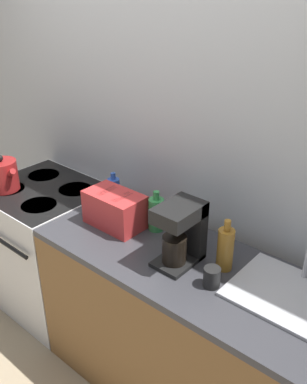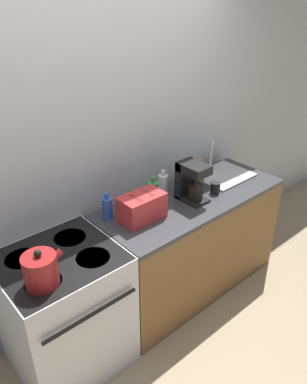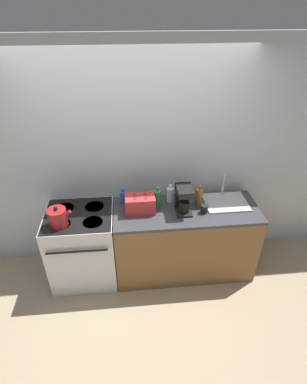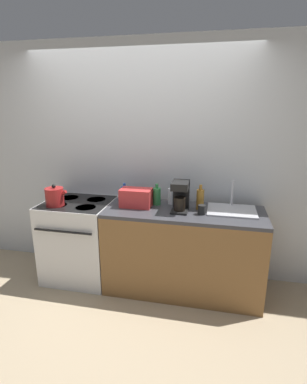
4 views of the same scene
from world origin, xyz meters
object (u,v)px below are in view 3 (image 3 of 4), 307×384
Objects in this scene: bottle_blue at (123,197)px; cup_black at (204,209)px; bottle_amber at (199,197)px; coffee_maker at (184,198)px; bottle_green at (157,197)px; stove at (83,245)px; bottle_clear at (170,194)px; toaster at (140,204)px; kettle at (58,217)px.

cup_black is at bearing -16.57° from bottle_blue.
bottle_amber is 2.76× the size of cup_black.
coffee_maker reaches higher than bottle_green.
bottle_clear reaches higher than stove.
toaster is at bearing -43.06° from bottle_blue.
toaster is at bearing 10.35° from kettle.
toaster is 1.42× the size of bottle_green.
stove is 2.81× the size of toaster.
bottle_clear is at bearing 14.94° from kettle.
bottle_green reaches higher than stove.
bottle_clear reaches higher than cup_black.
toaster is 1.25× the size of bottle_amber.
kettle is 1.51m from bottle_amber.
coffee_maker is 1.19× the size of bottle_amber.
bottle_green is at bearing 7.14° from stove.
bottle_blue reaches higher than cup_black.
bottle_blue is 0.53m from bottle_clear.
cup_black is at bearing -37.22° from bottle_clear.
coffee_maker is 0.21m from bottle_amber.
cup_black is (0.33, -0.25, -0.04)m from bottle_clear.
bottle_amber is (1.33, 0.06, 0.54)m from stove.
bottle_amber reaches higher than kettle.
coffee_maker is at bearing 5.80° from kettle.
stove is at bearing -179.99° from toaster.
stove is 1.43m from bottle_amber.
cup_black is at bearing -7.45° from toaster.
stove is 3.76× the size of kettle.
bottle_green is at bearing -159.97° from bottle_clear.
toaster is at bearing 0.01° from stove.
bottle_amber is (1.50, 0.21, 0.01)m from kettle.
kettle is 1.21× the size of bottle_blue.
bottle_blue is 0.90m from cup_black.
bottle_green is 0.16m from bottle_clear.
kettle is 0.74m from bottle_blue.
bottle_clear is 0.42m from cup_black.
bottle_blue is (0.66, 0.32, -0.01)m from kettle.
toaster reaches higher than stove.
cup_black is (1.52, 0.06, -0.05)m from kettle.
coffee_maker is 1.35× the size of bottle_green.
bottle_green is (0.38, -0.06, 0.01)m from bottle_blue.
coffee_maker is 0.23m from bottle_clear.
kettle reaches higher than cup_black.
bottle_clear is (0.53, -0.00, 0.01)m from bottle_blue.
stove is 3.98× the size of bottle_green.
toaster is 1.05× the size of coffee_maker.
coffee_maker is at bearing -58.20° from bottle_clear.
kettle is at bearing -154.12° from bottle_blue.
kettle is at bearing -138.06° from stove.
toaster is at bearing 177.41° from coffee_maker.
coffee_maker is at bearing -16.30° from bottle_blue.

